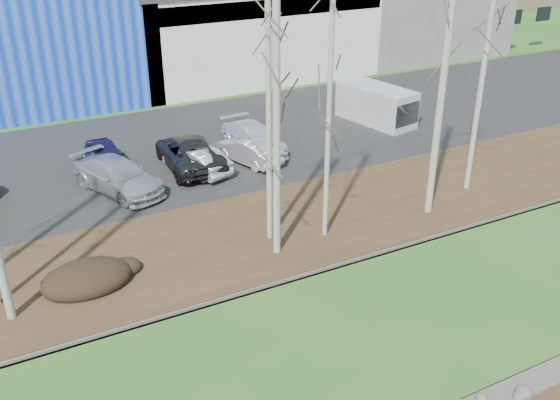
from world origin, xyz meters
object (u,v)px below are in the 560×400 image
car_3 (118,176)px  car_6 (189,153)px  car_5 (248,150)px  van_white (379,105)px  car_7 (254,138)px  car_4 (106,157)px  car_8 (197,160)px

car_3 → car_6: size_ratio=0.95×
car_5 → van_white: size_ratio=0.75×
car_3 → car_5: car_3 is taller
car_6 → van_white: van_white is taller
car_5 → car_7: 1.61m
car_3 → car_5: 6.75m
car_4 → car_7: (7.58, -1.14, 0.03)m
car_5 → car_8: size_ratio=1.00×
car_6 → car_8: 0.84m
car_3 → car_6: 4.07m
car_4 → car_5: bearing=-18.8°
car_4 → van_white: 16.18m
car_6 → van_white: bearing=-171.4°
car_4 → car_7: size_ratio=0.82×
car_4 → car_6: 4.12m
car_3 → car_5: (6.74, 0.33, -0.10)m
car_6 → car_8: (0.08, -0.83, -0.10)m
car_3 → car_7: bearing=-9.9°
car_8 → van_white: (12.31, 1.97, 0.43)m
car_6 → van_white: (12.38, 1.14, 0.33)m
car_5 → car_6: bearing=-34.0°
car_7 → car_8: car_7 is taller
car_8 → van_white: van_white is taller
car_3 → car_6: bearing=-5.3°
car_8 → car_5: bearing=162.2°
car_6 → car_7: car_6 is taller
car_3 → car_7: car_3 is taller
car_4 → car_5: 7.06m
car_5 → car_7: car_7 is taller
car_6 → car_7: bearing=-169.6°
car_7 → van_white: van_white is taller
car_5 → car_8: bearing=-17.8°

